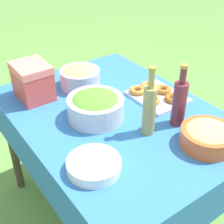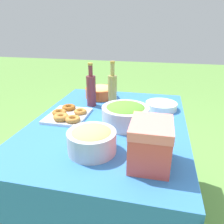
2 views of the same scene
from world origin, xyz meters
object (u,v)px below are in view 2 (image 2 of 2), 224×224
at_px(wine_bottle, 91,89).
at_px(cooler_box, 150,144).
at_px(pasta_bowl, 100,91).
at_px(plate_stack, 161,106).
at_px(salad_bowl, 125,114).
at_px(donut_platter, 68,115).
at_px(bread_bowl, 92,139).
at_px(olive_oil_bottle, 112,91).

relative_size(wine_bottle, cooler_box, 1.46).
xyz_separation_m(pasta_bowl, plate_stack, (-0.16, -0.50, -0.03)).
height_order(salad_bowl, plate_stack, salad_bowl).
bearing_deg(pasta_bowl, wine_bottle, 176.31).
bearing_deg(plate_stack, donut_platter, 115.58).
bearing_deg(bread_bowl, plate_stack, -26.34).
bearing_deg(plate_stack, pasta_bowl, 72.30).
bearing_deg(donut_platter, salad_bowl, -93.65).
height_order(salad_bowl, bread_bowl, salad_bowl).
distance_m(pasta_bowl, plate_stack, 0.52).
distance_m(pasta_bowl, bread_bowl, 0.82).
bearing_deg(plate_stack, bread_bowl, 153.66).
bearing_deg(wine_bottle, salad_bowl, -132.36).
relative_size(wine_bottle, bread_bowl, 1.36).
relative_size(pasta_bowl, wine_bottle, 0.77).
distance_m(donut_platter, wine_bottle, 0.28).
relative_size(plate_stack, olive_oil_bottle, 0.65).
xyz_separation_m(donut_platter, olive_oil_bottle, (0.22, -0.25, 0.11)).
relative_size(bread_bowl, cooler_box, 1.08).
height_order(donut_platter, wine_bottle, wine_bottle).
distance_m(pasta_bowl, olive_oil_bottle, 0.28).
distance_m(salad_bowl, cooler_box, 0.41).
distance_m(wine_bottle, cooler_box, 0.79).
relative_size(donut_platter, wine_bottle, 0.95).
height_order(olive_oil_bottle, cooler_box, olive_oil_bottle).
bearing_deg(cooler_box, salad_bowl, 24.38).
bearing_deg(pasta_bowl, donut_platter, 167.43).
height_order(plate_stack, wine_bottle, wine_bottle).
distance_m(plate_stack, olive_oil_bottle, 0.37).
bearing_deg(bread_bowl, wine_bottle, 17.62).
xyz_separation_m(salad_bowl, olive_oil_bottle, (0.24, 0.13, 0.06)).
xyz_separation_m(plate_stack, olive_oil_bottle, (-0.07, 0.34, 0.11)).
bearing_deg(plate_stack, salad_bowl, 145.78).
xyz_separation_m(donut_platter, cooler_box, (-0.39, -0.55, 0.08)).
bearing_deg(wine_bottle, pasta_bowl, -3.69).
height_order(bread_bowl, cooler_box, cooler_box).
xyz_separation_m(salad_bowl, plate_stack, (0.31, -0.21, -0.05)).
height_order(salad_bowl, olive_oil_bottle, olive_oil_bottle).
bearing_deg(salad_bowl, cooler_box, -155.62).
xyz_separation_m(wine_bottle, cooler_box, (-0.64, -0.47, -0.02)).
relative_size(salad_bowl, donut_platter, 0.94).
height_order(salad_bowl, cooler_box, cooler_box).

